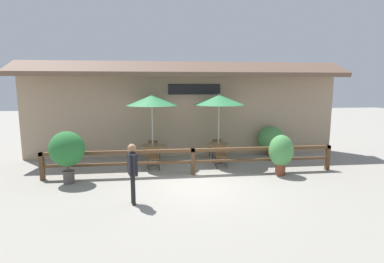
% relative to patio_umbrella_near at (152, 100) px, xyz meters
% --- Properties ---
extents(ground_plane, '(60.00, 60.00, 0.00)m').
position_rel_patio_umbrella_near_xyz_m(ground_plane, '(1.43, -2.66, -2.60)').
color(ground_plane, gray).
extents(building_facade, '(14.28, 1.49, 4.23)m').
position_rel_patio_umbrella_near_xyz_m(building_facade, '(1.43, 1.44, -0.43)').
color(building_facade, tan).
rests_on(building_facade, ground).
extents(patio_railing, '(10.40, 0.14, 0.95)m').
position_rel_patio_umbrella_near_xyz_m(patio_railing, '(1.43, -1.61, -1.90)').
color(patio_railing, brown).
rests_on(patio_railing, ground).
extents(patio_umbrella_near, '(2.02, 2.02, 2.84)m').
position_rel_patio_umbrella_near_xyz_m(patio_umbrella_near, '(0.00, 0.00, 0.00)').
color(patio_umbrella_near, '#B7B2A8').
rests_on(patio_umbrella_near, ground).
extents(dining_table_near, '(0.97, 0.97, 0.78)m').
position_rel_patio_umbrella_near_xyz_m(dining_table_near, '(0.00, -0.00, -1.97)').
color(dining_table_near, olive).
rests_on(dining_table_near, ground).
extents(chair_near_streetside, '(0.48, 0.48, 0.87)m').
position_rel_patio_umbrella_near_xyz_m(chair_near_streetside, '(0.02, -0.78, -2.10)').
color(chair_near_streetside, brown).
rests_on(chair_near_streetside, ground).
extents(chair_near_wallside, '(0.51, 0.51, 0.87)m').
position_rel_patio_umbrella_near_xyz_m(chair_near_wallside, '(0.04, 0.78, -2.10)').
color(chair_near_wallside, brown).
rests_on(chair_near_wallside, ground).
extents(patio_umbrella_middle, '(2.02, 2.02, 2.84)m').
position_rel_patio_umbrella_near_xyz_m(patio_umbrella_middle, '(2.69, -0.01, 0.00)').
color(patio_umbrella_middle, '#B7B2A8').
rests_on(patio_umbrella_middle, ground).
extents(dining_table_middle, '(0.97, 0.97, 0.78)m').
position_rel_patio_umbrella_near_xyz_m(dining_table_middle, '(2.69, -0.01, -1.97)').
color(dining_table_middle, olive).
rests_on(dining_table_middle, ground).
extents(chair_middle_streetside, '(0.44, 0.44, 0.87)m').
position_rel_patio_umbrella_near_xyz_m(chair_middle_streetside, '(2.65, -0.76, -2.10)').
color(chair_middle_streetside, brown).
rests_on(chair_middle_streetside, ground).
extents(chair_middle_wallside, '(0.48, 0.48, 0.87)m').
position_rel_patio_umbrella_near_xyz_m(chair_middle_wallside, '(2.73, 0.73, -2.10)').
color(chair_middle_wallside, brown).
rests_on(chair_middle_wallside, ground).
extents(potted_plant_small_flowering, '(0.87, 0.79, 1.46)m').
position_rel_patio_umbrella_near_xyz_m(potted_plant_small_flowering, '(4.53, -2.04, -1.75)').
color(potted_plant_small_flowering, brown).
rests_on(potted_plant_small_flowering, ground).
extents(potted_plant_broad_leaf, '(1.12, 1.01, 1.72)m').
position_rel_patio_umbrella_near_xyz_m(potted_plant_broad_leaf, '(-2.72, -2.07, -1.49)').
color(potted_plant_broad_leaf, '#564C47').
rests_on(potted_plant_broad_leaf, ground).
extents(potted_plant_corner_fern, '(1.19, 1.07, 1.34)m').
position_rel_patio_umbrella_near_xyz_m(potted_plant_corner_fern, '(5.30, 0.89, -1.82)').
color(potted_plant_corner_fern, brown).
rests_on(potted_plant_corner_fern, ground).
extents(pedestrian, '(0.31, 0.57, 1.66)m').
position_rel_patio_umbrella_near_xyz_m(pedestrian, '(-0.49, -4.10, -1.53)').
color(pedestrian, black).
rests_on(pedestrian, ground).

